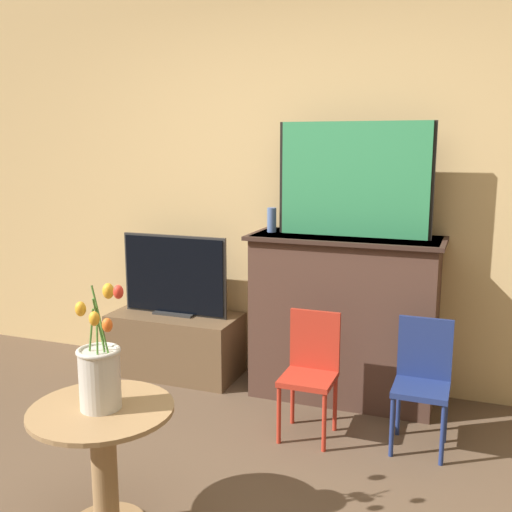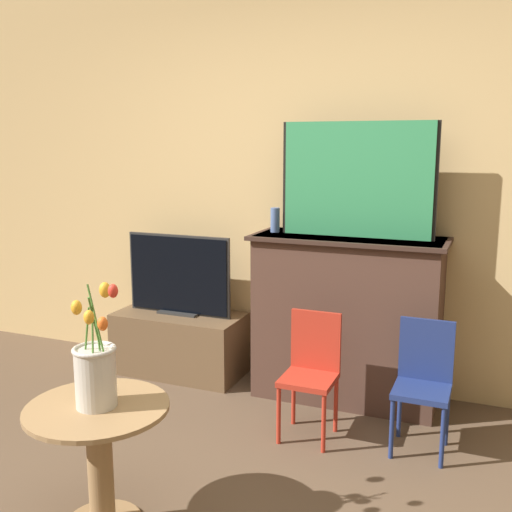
% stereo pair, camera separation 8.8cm
% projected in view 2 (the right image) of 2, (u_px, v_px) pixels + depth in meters
% --- Properties ---
extents(wall_back, '(8.00, 0.06, 2.70)m').
position_uv_depth(wall_back, '(325.00, 183.00, 3.91)').
color(wall_back, tan).
rests_on(wall_back, ground).
extents(fireplace_mantel, '(1.19, 0.48, 1.05)m').
position_uv_depth(fireplace_mantel, '(347.00, 317.00, 3.75)').
color(fireplace_mantel, '#4C3328').
rests_on(fireplace_mantel, ground).
extents(painting, '(0.94, 0.03, 0.69)m').
position_uv_depth(painting, '(357.00, 180.00, 3.58)').
color(painting, black).
rests_on(painting, fireplace_mantel).
extents(mantel_candle, '(0.06, 0.06, 0.16)m').
position_uv_depth(mantel_candle, '(275.00, 220.00, 3.82)').
color(mantel_candle, '#4C6699').
rests_on(mantel_candle, fireplace_mantel).
extents(tv_stand, '(0.90, 0.45, 0.43)m').
position_uv_depth(tv_stand, '(180.00, 343.00, 4.23)').
color(tv_stand, brown).
rests_on(tv_stand, ground).
extents(tv_monitor, '(0.77, 0.12, 0.56)m').
position_uv_depth(tv_monitor, '(179.00, 276.00, 4.14)').
color(tv_monitor, '#2D2D2D').
rests_on(tv_monitor, tv_stand).
extents(chair_red, '(0.29, 0.29, 0.69)m').
position_uv_depth(chair_red, '(311.00, 367.00, 3.30)').
color(chair_red, '#B22D1E').
rests_on(chair_red, ground).
extents(chair_blue, '(0.29, 0.29, 0.69)m').
position_uv_depth(chair_blue, '(423.00, 378.00, 3.15)').
color(chair_blue, navy).
rests_on(chair_blue, ground).
extents(side_table, '(0.59, 0.59, 0.55)m').
position_uv_depth(side_table, '(99.00, 449.00, 2.49)').
color(side_table, '#99754C').
rests_on(side_table, ground).
extents(vase_tulips, '(0.23, 0.26, 0.53)m').
position_uv_depth(vase_tulips, '(96.00, 370.00, 2.43)').
color(vase_tulips, beige).
rests_on(vase_tulips, side_table).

